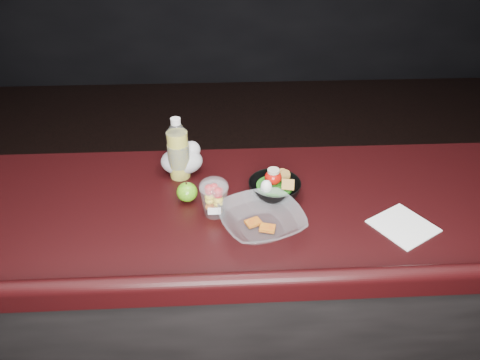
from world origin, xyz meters
name	(u,v)px	position (x,y,z in m)	size (l,w,h in m)	color
counter	(235,307)	(0.00, 0.30, 0.51)	(4.06, 0.71, 1.02)	black
lemonade_bottle	(178,153)	(-0.19, 0.47, 1.11)	(0.08, 0.08, 0.23)	gold
fruit_cup	(214,197)	(-0.06, 0.25, 1.09)	(0.09, 0.09, 0.13)	white
green_apple	(187,192)	(-0.15, 0.33, 1.05)	(0.07, 0.07, 0.07)	#257E0E
plastic_bag	(183,160)	(-0.17, 0.50, 1.07)	(0.15, 0.12, 0.11)	silver
snack_bowl	(274,188)	(0.13, 0.34, 1.05)	(0.19, 0.19, 0.09)	black
takeout_bowl	(261,220)	(0.08, 0.17, 1.05)	(0.31, 0.31, 0.06)	silver
paper_napkin	(403,226)	(0.51, 0.16, 1.02)	(0.16, 0.16, 0.00)	white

